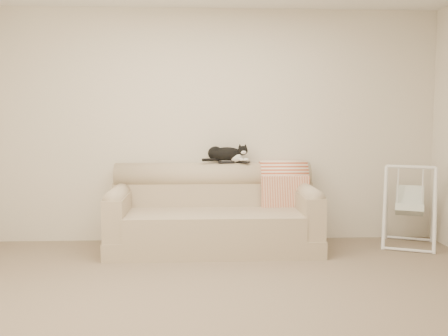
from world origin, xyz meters
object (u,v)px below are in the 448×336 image
(baby_swing, at_px, (409,206))
(tuxedo_cat, at_px, (227,154))
(sofa, at_px, (214,216))
(remote_b, at_px, (243,162))
(remote_a, at_px, (226,162))

(baby_swing, bearing_deg, tuxedo_cat, 172.60)
(tuxedo_cat, relative_size, baby_swing, 0.58)
(sofa, xyz_separation_m, remote_b, (0.33, 0.23, 0.56))
(tuxedo_cat, bearing_deg, sofa, -121.14)
(sofa, bearing_deg, remote_b, 34.54)
(sofa, height_order, remote_b, remote_b)
(remote_b, xyz_separation_m, tuxedo_cat, (-0.18, 0.02, 0.09))
(remote_b, distance_m, baby_swing, 1.87)
(sofa, relative_size, remote_b, 14.17)
(remote_b, xyz_separation_m, baby_swing, (1.80, -0.24, -0.46))
(remote_a, relative_size, baby_swing, 0.21)
(sofa, distance_m, remote_a, 0.62)
(tuxedo_cat, bearing_deg, baby_swing, -7.40)
(sofa, bearing_deg, baby_swing, -0.23)
(remote_b, bearing_deg, baby_swing, -7.49)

